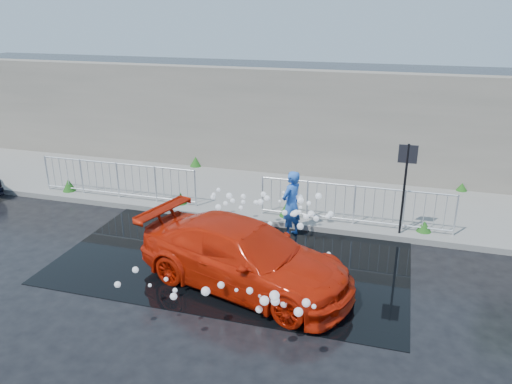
% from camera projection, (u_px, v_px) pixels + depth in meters
% --- Properties ---
extents(ground, '(90.00, 90.00, 0.00)m').
position_uv_depth(ground, '(200.00, 274.00, 11.09)').
color(ground, black).
rests_on(ground, ground).
extents(pavement, '(30.00, 4.00, 0.15)m').
position_uv_depth(pavement, '(261.00, 194.00, 15.56)').
color(pavement, gray).
rests_on(pavement, ground).
extents(curb, '(30.00, 0.25, 0.16)m').
position_uv_depth(curb, '(242.00, 219.00, 13.76)').
color(curb, gray).
rests_on(curb, ground).
extents(retaining_wall, '(30.00, 0.60, 3.50)m').
position_uv_depth(retaining_wall, '(279.00, 122.00, 16.89)').
color(retaining_wall, slate).
rests_on(retaining_wall, pavement).
extents(puddle, '(8.00, 5.00, 0.01)m').
position_uv_depth(puddle, '(236.00, 256.00, 11.86)').
color(puddle, black).
rests_on(puddle, ground).
extents(sign_post, '(0.45, 0.06, 2.50)m').
position_uv_depth(sign_post, '(406.00, 175.00, 12.16)').
color(sign_post, black).
rests_on(sign_post, ground).
extents(railing_left, '(5.05, 0.05, 1.10)m').
position_uv_depth(railing_left, '(118.00, 179.00, 14.90)').
color(railing_left, silver).
rests_on(railing_left, pavement).
extents(railing_right, '(5.05, 0.05, 1.10)m').
position_uv_depth(railing_right, '(354.00, 204.00, 13.05)').
color(railing_right, silver).
rests_on(railing_right, pavement).
extents(weeds, '(12.17, 3.93, 0.45)m').
position_uv_depth(weeds, '(240.00, 191.00, 15.04)').
color(weeds, '#144B16').
rests_on(weeds, pavement).
extents(water_spray, '(3.56, 5.60, 1.02)m').
position_uv_depth(water_spray, '(267.00, 231.00, 11.33)').
color(water_spray, white).
rests_on(water_spray, ground).
extents(red_car, '(5.08, 3.13, 1.38)m').
position_uv_depth(red_car, '(245.00, 256.00, 10.41)').
color(red_car, red).
rests_on(red_car, ground).
extents(person, '(0.66, 0.76, 1.76)m').
position_uv_depth(person, '(291.00, 204.00, 12.62)').
color(person, blue).
rests_on(person, ground).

